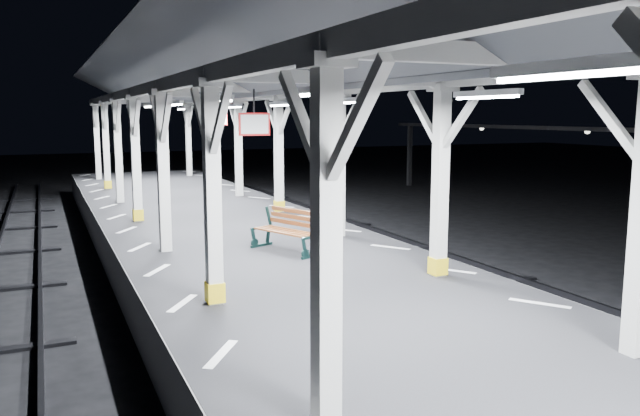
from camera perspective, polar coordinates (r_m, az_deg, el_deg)
ground at (r=8.96m, az=7.13°, el=-16.70°), size 120.00×120.00×0.00m
platform at (r=8.76m, az=7.19°, el=-13.74°), size 6.00×50.00×1.00m
hazard_stripes_left at (r=7.67m, az=-9.02°, el=-13.04°), size 1.00×48.00×0.01m
hazard_stripes_right at (r=10.03m, az=19.44°, el=-8.22°), size 1.00×48.00×0.01m
canopy at (r=8.13m, az=7.80°, el=13.73°), size 5.40×49.00×4.65m
bench_mid at (r=12.93m, az=-2.86°, el=-1.95°), size 1.13×1.70×0.87m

